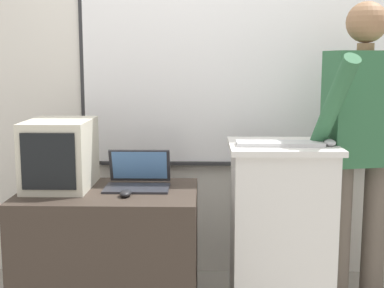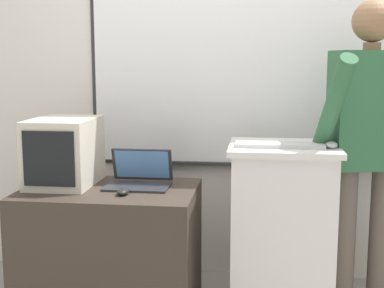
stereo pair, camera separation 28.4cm
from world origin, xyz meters
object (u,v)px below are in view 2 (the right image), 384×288
object	(u,v)px
computer_mouse_by_keyboard	(331,145)
crt_monitor	(64,152)
lectern_podium	(281,231)
laptop	(140,175)
computer_mouse_by_laptop	(123,191)
person_presenter	(368,139)
wireless_keyboard	(280,145)
side_desk	(111,252)

from	to	relation	value
computer_mouse_by_keyboard	crt_monitor	xyz separation A→B (m)	(-1.43, 0.05, -0.07)
lectern_podium	laptop	world-z (taller)	lectern_podium
laptop	computer_mouse_by_keyboard	xyz separation A→B (m)	(1.01, -0.08, 0.20)
computer_mouse_by_laptop	computer_mouse_by_keyboard	world-z (taller)	computer_mouse_by_keyboard
person_presenter	computer_mouse_by_keyboard	distance (m)	0.25
crt_monitor	person_presenter	bearing A→B (deg)	3.16
laptop	computer_mouse_by_laptop	world-z (taller)	laptop
lectern_podium	crt_monitor	size ratio (longest dim) A/B	2.12
wireless_keyboard	computer_mouse_by_laptop	size ratio (longest dim) A/B	4.52
person_presenter	computer_mouse_by_laptop	distance (m)	1.31
computer_mouse_by_laptop	lectern_podium	bearing A→B (deg)	14.78
lectern_podium	laptop	xyz separation A→B (m)	(-0.78, 0.01, 0.29)
person_presenter	computer_mouse_by_laptop	xyz separation A→B (m)	(-1.25, -0.28, -0.25)
person_presenter	laptop	bearing A→B (deg)	170.36
computer_mouse_by_keyboard	lectern_podium	bearing A→B (deg)	162.70
side_desk	wireless_keyboard	bearing A→B (deg)	1.80
lectern_podium	laptop	size ratio (longest dim) A/B	2.76
wireless_keyboard	computer_mouse_by_keyboard	bearing A→B (deg)	-1.81
computer_mouse_by_keyboard	crt_monitor	distance (m)	1.43
wireless_keyboard	computer_mouse_by_keyboard	size ratio (longest dim) A/B	4.52
lectern_podium	wireless_keyboard	world-z (taller)	wireless_keyboard
side_desk	computer_mouse_by_keyboard	xyz separation A→B (m)	(1.16, 0.02, 0.61)
person_presenter	wireless_keyboard	xyz separation A→B (m)	(-0.46, -0.13, -0.02)
side_desk	person_presenter	xyz separation A→B (m)	(1.36, 0.16, 0.62)
person_presenter	wireless_keyboard	size ratio (longest dim) A/B	3.75
wireless_keyboard	crt_monitor	distance (m)	1.17
wireless_keyboard	side_desk	bearing A→B (deg)	-178.20
side_desk	computer_mouse_by_keyboard	size ratio (longest dim) A/B	9.32
laptop	person_presenter	bearing A→B (deg)	2.84
side_desk	person_presenter	size ratio (longest dim) A/B	0.55
computer_mouse_by_laptop	crt_monitor	bearing A→B (deg)	153.14
computer_mouse_by_keyboard	crt_monitor	bearing A→B (deg)	178.02
side_desk	wireless_keyboard	xyz separation A→B (m)	(0.90, 0.03, 0.60)
person_presenter	laptop	xyz separation A→B (m)	(-1.21, -0.06, -0.21)
computer_mouse_by_keyboard	laptop	bearing A→B (deg)	175.51
computer_mouse_by_laptop	side_desk	bearing A→B (deg)	131.60
person_presenter	computer_mouse_by_keyboard	bearing A→B (deg)	-158.07
laptop	side_desk	bearing A→B (deg)	-145.85
wireless_keyboard	crt_monitor	world-z (taller)	crt_monitor
person_presenter	computer_mouse_by_keyboard	world-z (taller)	person_presenter
side_desk	computer_mouse_by_keyboard	world-z (taller)	computer_mouse_by_keyboard
lectern_podium	side_desk	world-z (taller)	lectern_podium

